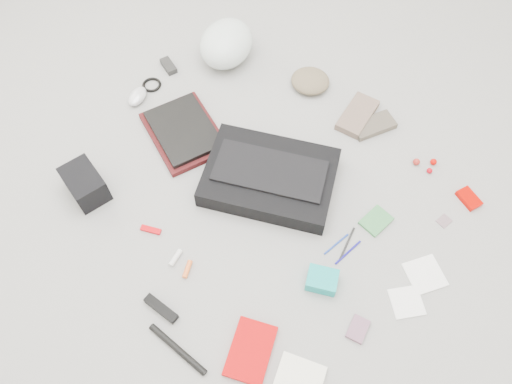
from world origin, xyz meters
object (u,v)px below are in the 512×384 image
Objects in this scene: laptop at (183,129)px; book_red at (251,351)px; camera_bag at (85,184)px; accordion_wallet at (322,280)px; bike_helmet at (226,43)px; messenger_bag at (270,177)px.

book_red is at bearing -11.37° from laptop.
camera_bag is 1.64× the size of accordion_wallet.
messenger_bag is at bearing -52.24° from bike_helmet.
laptop is 0.49m from bike_helmet.
laptop is 0.86m from accordion_wallet.
laptop is at bearing -88.00° from bike_helmet.
laptop is 1.80× the size of camera_bag.
bike_helmet reaches higher than messenger_bag.
camera_bag reaches higher than messenger_bag.
messenger_bag reaches higher than laptop.
bike_helmet is 1.65× the size of camera_bag.
camera_bag reaches higher than book_red.
bike_helmet is 1.38m from book_red.
messenger_bag is 2.84× the size of camera_bag.
accordion_wallet is at bearing 10.09° from laptop.
accordion_wallet is (0.84, -0.18, -0.01)m from laptop.
messenger_bag reaches higher than accordion_wallet.
laptop is (-0.44, -0.04, -0.01)m from messenger_bag.
laptop is at bearing 160.89° from messenger_bag.
messenger_bag is 2.49× the size of book_red.
accordion_wallet is (0.41, -0.22, -0.02)m from messenger_bag.
camera_bag is 0.88× the size of book_red.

